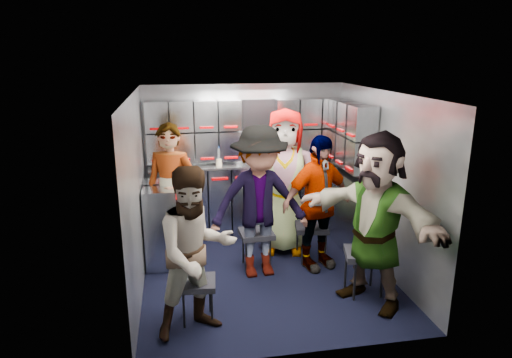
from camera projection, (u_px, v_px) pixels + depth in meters
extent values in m
plane|color=black|center=(266.00, 274.00, 5.37)|extent=(3.00, 3.00, 0.00)
cube|color=gray|center=(245.00, 159.00, 6.51)|extent=(2.80, 0.04, 2.10)
cube|color=gray|center=(137.00, 195.00, 4.85)|extent=(0.04, 3.00, 2.10)
cube|color=gray|center=(383.00, 182.00, 5.33)|extent=(0.04, 3.00, 2.10)
cube|color=silver|center=(267.00, 93.00, 4.81)|extent=(2.80, 3.00, 0.02)
cube|color=#9EA5AE|center=(248.00, 200.00, 6.46)|extent=(2.68, 0.38, 0.99)
cube|color=#9EA5AE|center=(161.00, 224.00, 5.57)|extent=(0.38, 0.76, 0.99)
cube|color=#B8BBC0|center=(248.00, 164.00, 6.32)|extent=(2.68, 0.42, 0.03)
cube|color=#9EA5AE|center=(247.00, 130.00, 6.25)|extent=(2.68, 0.28, 0.82)
cube|color=#9EA5AE|center=(351.00, 135.00, 5.85)|extent=(0.28, 1.00, 0.82)
cube|color=#9EA5AE|center=(349.00, 210.00, 6.02)|extent=(0.28, 1.20, 1.00)
cube|color=#B30003|center=(250.00, 177.00, 6.17)|extent=(2.60, 0.02, 0.03)
cube|color=black|center=(197.00, 283.00, 4.35)|extent=(0.39, 0.37, 0.06)
cylinder|color=black|center=(184.00, 310.00, 4.27)|extent=(0.02, 0.02, 0.38)
cylinder|color=black|center=(212.00, 307.00, 4.32)|extent=(0.02, 0.02, 0.38)
cylinder|color=black|center=(183.00, 298.00, 4.49)|extent=(0.02, 0.02, 0.38)
cylinder|color=black|center=(210.00, 295.00, 4.53)|extent=(0.02, 0.02, 0.38)
cube|color=black|center=(256.00, 234.00, 5.44)|extent=(0.40, 0.38, 0.06)
cylinder|color=black|center=(246.00, 256.00, 5.36)|extent=(0.02, 0.02, 0.41)
cylinder|color=black|center=(270.00, 254.00, 5.41)|extent=(0.02, 0.02, 0.41)
cylinder|color=black|center=(243.00, 248.00, 5.59)|extent=(0.02, 0.02, 0.41)
cylinder|color=black|center=(266.00, 246.00, 5.64)|extent=(0.02, 0.02, 0.41)
cube|color=black|center=(280.00, 217.00, 6.12)|extent=(0.44, 0.43, 0.05)
cylinder|color=black|center=(273.00, 235.00, 6.04)|extent=(0.02, 0.02, 0.36)
cylinder|color=black|center=(291.00, 233.00, 6.09)|extent=(0.02, 0.02, 0.36)
cylinder|color=black|center=(269.00, 229.00, 6.25)|extent=(0.02, 0.02, 0.36)
cylinder|color=black|center=(287.00, 227.00, 6.30)|extent=(0.02, 0.02, 0.36)
cube|color=black|center=(312.00, 227.00, 5.62)|extent=(0.46, 0.44, 0.06)
cylinder|color=black|center=(303.00, 249.00, 5.54)|extent=(0.02, 0.02, 0.41)
cylinder|color=black|center=(325.00, 247.00, 5.59)|extent=(0.02, 0.02, 0.41)
cylinder|color=black|center=(297.00, 241.00, 5.78)|extent=(0.02, 0.02, 0.41)
cylinder|color=black|center=(319.00, 240.00, 5.83)|extent=(0.02, 0.02, 0.41)
cube|color=black|center=(365.00, 254.00, 4.83)|extent=(0.49, 0.48, 0.06)
cylinder|color=black|center=(355.00, 282.00, 4.74)|extent=(0.03, 0.03, 0.43)
cylinder|color=black|center=(382.00, 279.00, 4.79)|extent=(0.03, 0.03, 0.43)
cylinder|color=black|center=(346.00, 270.00, 4.99)|extent=(0.03, 0.03, 0.43)
cylinder|color=black|center=(372.00, 268.00, 5.04)|extent=(0.03, 0.03, 0.43)
imported|color=black|center=(171.00, 194.00, 5.51)|extent=(0.72, 0.58, 1.72)
imported|color=black|center=(196.00, 252.00, 4.07)|extent=(0.93, 0.82, 1.59)
imported|color=black|center=(259.00, 203.00, 5.15)|extent=(1.17, 0.72, 1.76)
imported|color=black|center=(284.00, 182.00, 5.80)|extent=(1.01, 0.77, 1.85)
imported|color=black|center=(317.00, 203.00, 5.35)|extent=(1.03, 0.68, 1.62)
imported|color=black|center=(375.00, 221.00, 4.54)|extent=(1.33, 1.70, 1.80)
cylinder|color=white|center=(218.00, 157.00, 6.17)|extent=(0.07, 0.07, 0.24)
cylinder|color=white|center=(238.00, 157.00, 6.22)|extent=(0.06, 0.06, 0.22)
cylinder|color=white|center=(283.00, 153.00, 6.32)|extent=(0.06, 0.06, 0.26)
cylinder|color=#C0B287|center=(219.00, 162.00, 6.18)|extent=(0.08, 0.08, 0.10)
cylinder|color=#C0B287|center=(335.00, 157.00, 6.46)|extent=(0.08, 0.08, 0.11)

